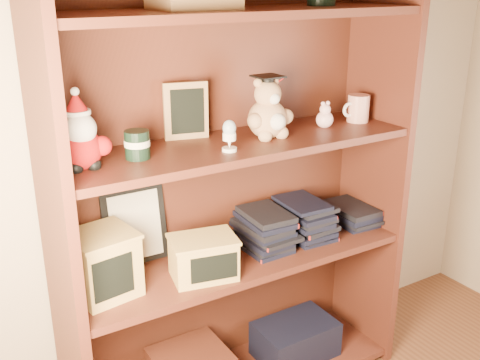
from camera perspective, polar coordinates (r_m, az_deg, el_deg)
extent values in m
cube|color=tan|center=(1.80, -8.06, 13.83)|extent=(3.00, 0.04, 2.50)
cube|color=#512317|center=(1.61, -18.12, -4.36)|extent=(0.03, 0.35, 1.60)
cube|color=#512317|center=(2.16, 13.39, 2.25)|extent=(0.03, 0.35, 1.60)
cube|color=#4B2014|center=(1.95, -2.53, 0.86)|extent=(1.20, 0.02, 1.60)
cube|color=#512317|center=(1.70, 0.00, 16.62)|extent=(1.14, 0.33, 0.02)
cube|color=black|center=(2.26, 5.63, -15.74)|extent=(0.30, 0.20, 0.14)
cube|color=#512317|center=(1.92, 0.00, -7.95)|extent=(1.14, 0.33, 0.02)
cube|color=#512317|center=(1.77, 0.00, 3.58)|extent=(1.14, 0.33, 0.02)
sphere|color=#A50F0F|center=(1.56, -15.90, 3.07)|extent=(0.12, 0.12, 0.12)
sphere|color=#A50F0F|center=(1.53, -17.61, 2.74)|extent=(0.05, 0.05, 0.05)
sphere|color=#A50F0F|center=(1.56, -13.84, 3.39)|extent=(0.05, 0.05, 0.05)
sphere|color=black|center=(1.54, -16.31, 1.18)|extent=(0.04, 0.04, 0.04)
sphere|color=black|center=(1.55, -14.60, 1.49)|extent=(0.04, 0.04, 0.04)
sphere|color=white|center=(1.53, -15.95, 5.01)|extent=(0.09, 0.09, 0.09)
sphere|color=#D8B293|center=(1.54, -16.17, 5.82)|extent=(0.06, 0.06, 0.06)
cone|color=#A50F0F|center=(1.53, -16.34, 7.57)|extent=(0.07, 0.07, 0.06)
sphere|color=white|center=(1.53, -16.44, 8.63)|extent=(0.02, 0.02, 0.02)
cylinder|color=white|center=(1.54, -16.24, 6.62)|extent=(0.07, 0.07, 0.01)
cylinder|color=black|center=(1.61, -10.40, 3.56)|extent=(0.07, 0.07, 0.08)
cylinder|color=beige|center=(1.61, -10.41, 3.73)|extent=(0.07, 0.07, 0.02)
cube|color=#9E7547|center=(1.78, -5.52, 7.02)|extent=(0.14, 0.05, 0.18)
cube|color=black|center=(1.77, -5.36, 6.96)|extent=(0.10, 0.03, 0.14)
cube|color=#9E7547|center=(1.83, -5.86, 4.89)|extent=(0.07, 0.07, 0.01)
cylinder|color=white|center=(1.66, -1.08, 3.13)|extent=(0.04, 0.04, 0.01)
cone|color=white|center=(1.66, -1.08, 3.79)|extent=(0.02, 0.02, 0.03)
cylinder|color=white|center=(1.65, -1.09, 4.45)|extent=(0.04, 0.04, 0.02)
ellipsoid|color=#A2B5C4|center=(1.65, -1.09, 5.29)|extent=(0.04, 0.04, 0.05)
sphere|color=tan|center=(1.81, 2.79, 6.21)|extent=(0.13, 0.13, 0.13)
sphere|color=white|center=(1.76, 3.78, 5.94)|extent=(0.05, 0.05, 0.05)
sphere|color=tan|center=(1.76, 1.54, 6.01)|extent=(0.05, 0.05, 0.05)
sphere|color=tan|center=(1.82, 4.65, 6.45)|extent=(0.05, 0.05, 0.05)
sphere|color=tan|center=(1.77, 2.58, 4.52)|extent=(0.04, 0.04, 0.04)
sphere|color=tan|center=(1.80, 4.24, 4.79)|extent=(0.04, 0.04, 0.04)
sphere|color=tan|center=(1.79, 2.84, 8.74)|extent=(0.09, 0.09, 0.09)
sphere|color=white|center=(1.76, 3.50, 8.25)|extent=(0.04, 0.04, 0.04)
sphere|color=tan|center=(1.77, 1.84, 9.83)|extent=(0.03, 0.03, 0.03)
sphere|color=tan|center=(1.81, 3.54, 10.00)|extent=(0.03, 0.03, 0.03)
cylinder|color=black|center=(1.78, 2.86, 10.16)|extent=(0.04, 0.04, 0.02)
cube|color=black|center=(1.78, 2.87, 10.47)|extent=(0.09, 0.09, 0.01)
cylinder|color=#A50F0F|center=(1.79, 4.28, 10.17)|extent=(0.00, 0.04, 0.03)
sphere|color=beige|center=(1.95, 8.59, 6.10)|extent=(0.06, 0.06, 0.06)
sphere|color=beige|center=(1.94, 8.65, 7.10)|extent=(0.04, 0.04, 0.04)
sphere|color=beige|center=(1.93, 8.43, 7.68)|extent=(0.01, 0.01, 0.01)
sphere|color=beige|center=(1.95, 8.92, 7.74)|extent=(0.01, 0.01, 0.01)
cylinder|color=silver|center=(2.05, 11.92, 7.14)|extent=(0.08, 0.08, 0.10)
torus|color=white|center=(2.02, 11.01, 7.02)|extent=(0.05, 0.01, 0.05)
cube|color=black|center=(1.85, -10.65, -4.51)|extent=(0.21, 0.05, 0.26)
cube|color=beige|center=(1.84, -10.53, -4.63)|extent=(0.17, 0.03, 0.22)
cube|color=tan|center=(1.70, -13.71, -8.37)|extent=(0.19, 0.19, 0.19)
cube|color=black|center=(1.63, -12.73, -9.65)|extent=(0.12, 0.02, 0.12)
cube|color=tan|center=(1.66, -13.98, -5.44)|extent=(0.21, 0.21, 0.01)
cube|color=tan|center=(1.76, -3.75, -7.97)|extent=(0.22, 0.17, 0.13)
cube|color=black|center=(1.71, -2.64, -8.92)|extent=(0.14, 0.03, 0.08)
cube|color=tan|center=(1.73, -3.79, -6.04)|extent=(0.23, 0.18, 0.01)
cube|color=black|center=(1.96, 2.49, -6.71)|extent=(0.14, 0.20, 0.02)
cube|color=black|center=(1.95, 2.49, -6.29)|extent=(0.14, 0.20, 0.02)
cube|color=black|center=(1.95, 2.50, -5.87)|extent=(0.14, 0.20, 0.02)
cube|color=black|center=(1.94, 2.51, -5.44)|extent=(0.14, 0.20, 0.02)
cube|color=black|center=(1.93, 2.51, -5.01)|extent=(0.14, 0.20, 0.02)
cube|color=black|center=(1.92, 2.52, -4.58)|extent=(0.14, 0.20, 0.02)
cube|color=black|center=(1.92, 2.53, -4.14)|extent=(0.14, 0.20, 0.02)
cube|color=black|center=(1.91, 2.54, -3.71)|extent=(0.14, 0.20, 0.02)
cube|color=black|center=(2.05, 6.58, -5.53)|extent=(0.14, 0.20, 0.02)
cube|color=black|center=(2.05, 6.60, -5.12)|extent=(0.14, 0.20, 0.02)
cube|color=black|center=(2.04, 6.62, -4.72)|extent=(0.14, 0.20, 0.02)
cube|color=black|center=(2.03, 6.63, -4.31)|extent=(0.14, 0.20, 0.02)
cube|color=black|center=(2.03, 6.65, -3.89)|extent=(0.14, 0.20, 0.02)
cube|color=black|center=(2.02, 6.67, -3.48)|extent=(0.14, 0.20, 0.02)
cube|color=black|center=(2.01, 6.69, -3.06)|extent=(0.14, 0.20, 0.02)
cube|color=black|center=(2.01, 6.70, -2.64)|extent=(0.14, 0.20, 0.02)
cube|color=black|center=(2.00, 6.72, -2.22)|extent=(0.14, 0.20, 0.02)
cube|color=black|center=(2.19, 11.28, -4.14)|extent=(0.14, 0.20, 0.02)
cube|color=black|center=(2.18, 11.31, -3.75)|extent=(0.14, 0.20, 0.02)
cube|color=black|center=(2.18, 11.34, -3.37)|extent=(0.14, 0.20, 0.02)
cube|color=black|center=(2.17, 11.37, -2.98)|extent=(0.14, 0.20, 0.02)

